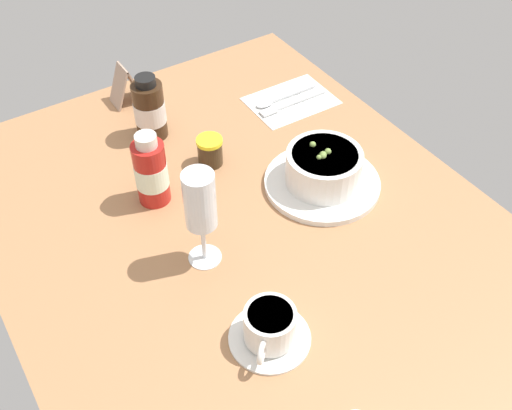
% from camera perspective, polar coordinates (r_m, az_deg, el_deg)
% --- Properties ---
extents(ground_plane, '(1.10, 0.84, 0.03)m').
position_cam_1_polar(ground_plane, '(1.07, -0.63, -2.94)').
color(ground_plane, '#A8754C').
extents(porridge_bowl, '(0.22, 0.22, 0.09)m').
position_cam_1_polar(porridge_bowl, '(1.13, 6.38, 3.27)').
color(porridge_bowl, white).
rests_on(porridge_bowl, ground_plane).
extents(cutlery_setting, '(0.14, 0.19, 0.01)m').
position_cam_1_polar(cutlery_setting, '(1.35, 3.17, 9.82)').
color(cutlery_setting, white).
rests_on(cutlery_setting, ground_plane).
extents(coffee_cup, '(0.12, 0.12, 0.06)m').
position_cam_1_polar(coffee_cup, '(0.90, 1.30, -11.53)').
color(coffee_cup, white).
rests_on(coffee_cup, ground_plane).
extents(wine_glass, '(0.06, 0.06, 0.19)m').
position_cam_1_polar(wine_glass, '(0.93, -5.30, 0.03)').
color(wine_glass, white).
rests_on(wine_glass, ground_plane).
extents(jam_jar, '(0.05, 0.05, 0.06)m').
position_cam_1_polar(jam_jar, '(1.18, -4.37, 5.11)').
color(jam_jar, '#382918').
rests_on(jam_jar, ground_plane).
extents(sauce_bottle_brown, '(0.06, 0.06, 0.14)m').
position_cam_1_polar(sauce_bottle_brown, '(1.24, -10.03, 8.88)').
color(sauce_bottle_brown, '#382314').
rests_on(sauce_bottle_brown, ground_plane).
extents(sauce_bottle_red, '(0.06, 0.06, 0.15)m').
position_cam_1_polar(sauce_bottle_red, '(1.09, -9.89, 3.11)').
color(sauce_bottle_red, '#B21E19').
rests_on(sauce_bottle_red, ground_plane).
extents(menu_card, '(0.05, 0.07, 0.09)m').
position_cam_1_polar(menu_card, '(1.36, -12.22, 11.08)').
color(menu_card, tan).
rests_on(menu_card, ground_plane).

